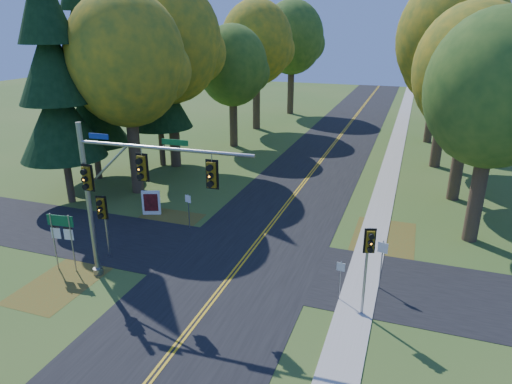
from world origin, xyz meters
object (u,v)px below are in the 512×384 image
(east_signal_pole, at_px, (369,251))
(route_sign_cluster, at_px, (62,231))
(traffic_mast, at_px, (125,185))
(info_kiosk, at_px, (151,203))

(east_signal_pole, height_order, route_sign_cluster, east_signal_pole)
(east_signal_pole, bearing_deg, route_sign_cluster, 164.99)
(traffic_mast, xyz_separation_m, east_signal_pole, (10.86, 0.75, -1.79))
(east_signal_pole, relative_size, route_sign_cluster, 1.36)
(east_signal_pole, relative_size, info_kiosk, 2.54)
(traffic_mast, relative_size, info_kiosk, 5.18)
(route_sign_cluster, distance_m, info_kiosk, 7.83)
(east_signal_pole, bearing_deg, info_kiosk, 136.29)
(traffic_mast, distance_m, info_kiosk, 9.32)
(traffic_mast, distance_m, east_signal_pole, 11.03)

